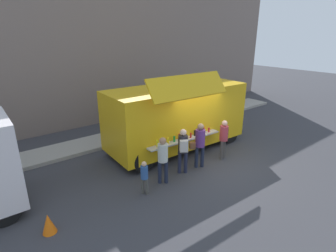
{
  "coord_description": "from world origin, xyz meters",
  "views": [
    {
      "loc": [
        -7.3,
        -6.61,
        4.92
      ],
      "look_at": [
        -0.94,
        1.46,
        1.3
      ],
      "focal_mm": 28.63,
      "sensor_mm": 36.0,
      "label": 1
    }
  ],
  "objects_px": {
    "child_near_queue": "(144,175)",
    "traffic_cone_orange": "(49,224)",
    "food_truck_main": "(177,115)",
    "customer_extra_browsing": "(224,136)",
    "customer_mid_with_backpack": "(183,147)",
    "customer_rear_waiting": "(163,156)",
    "trash_bin": "(208,110)",
    "customer_front_ordering": "(200,142)"
  },
  "relations": [
    {
      "from": "customer_rear_waiting",
      "to": "child_near_queue",
      "type": "height_order",
      "value": "customer_rear_waiting"
    },
    {
      "from": "trash_bin",
      "to": "customer_front_ordering",
      "type": "height_order",
      "value": "customer_front_ordering"
    },
    {
      "from": "trash_bin",
      "to": "customer_front_ordering",
      "type": "bearing_deg",
      "value": -139.41
    },
    {
      "from": "food_truck_main",
      "to": "child_near_queue",
      "type": "height_order",
      "value": "food_truck_main"
    },
    {
      "from": "customer_rear_waiting",
      "to": "customer_extra_browsing",
      "type": "distance_m",
      "value": 3.06
    },
    {
      "from": "customer_front_ordering",
      "to": "customer_mid_with_backpack",
      "type": "bearing_deg",
      "value": 117.27
    },
    {
      "from": "customer_mid_with_backpack",
      "to": "traffic_cone_orange",
      "type": "bearing_deg",
      "value": 127.13
    },
    {
      "from": "traffic_cone_orange",
      "to": "customer_mid_with_backpack",
      "type": "distance_m",
      "value": 4.81
    },
    {
      "from": "trash_bin",
      "to": "traffic_cone_orange",
      "type": "bearing_deg",
      "value": -157.11
    },
    {
      "from": "customer_mid_with_backpack",
      "to": "customer_extra_browsing",
      "type": "relative_size",
      "value": 1.04
    },
    {
      "from": "food_truck_main",
      "to": "customer_rear_waiting",
      "type": "bearing_deg",
      "value": -136.93
    },
    {
      "from": "customer_rear_waiting",
      "to": "child_near_queue",
      "type": "relative_size",
      "value": 1.45
    },
    {
      "from": "customer_front_ordering",
      "to": "child_near_queue",
      "type": "bearing_deg",
      "value": 123.93
    },
    {
      "from": "customer_front_ordering",
      "to": "customer_mid_with_backpack",
      "type": "relative_size",
      "value": 1.03
    },
    {
      "from": "customer_front_ordering",
      "to": "customer_extra_browsing",
      "type": "distance_m",
      "value": 1.29
    },
    {
      "from": "customer_front_ordering",
      "to": "customer_extra_browsing",
      "type": "bearing_deg",
      "value": -64.34
    },
    {
      "from": "traffic_cone_orange",
      "to": "customer_mid_with_backpack",
      "type": "bearing_deg",
      "value": 2.43
    },
    {
      "from": "customer_extra_browsing",
      "to": "customer_rear_waiting",
      "type": "bearing_deg",
      "value": 72.74
    },
    {
      "from": "child_near_queue",
      "to": "traffic_cone_orange",
      "type": "bearing_deg",
      "value": 143.81
    },
    {
      "from": "customer_extra_browsing",
      "to": "customer_mid_with_backpack",
      "type": "bearing_deg",
      "value": 70.56
    },
    {
      "from": "traffic_cone_orange",
      "to": "customer_extra_browsing",
      "type": "relative_size",
      "value": 0.34
    },
    {
      "from": "customer_rear_waiting",
      "to": "trash_bin",
      "type": "bearing_deg",
      "value": -22.25
    },
    {
      "from": "traffic_cone_orange",
      "to": "child_near_queue",
      "type": "bearing_deg",
      "value": -1.29
    },
    {
      "from": "food_truck_main",
      "to": "customer_extra_browsing",
      "type": "xyz_separation_m",
      "value": [
        0.76,
        -2.0,
        -0.53
      ]
    },
    {
      "from": "food_truck_main",
      "to": "trash_bin",
      "type": "distance_m",
      "value": 5.12
    },
    {
      "from": "customer_mid_with_backpack",
      "to": "child_near_queue",
      "type": "relative_size",
      "value": 1.48
    },
    {
      "from": "trash_bin",
      "to": "customer_mid_with_backpack",
      "type": "bearing_deg",
      "value": -143.71
    },
    {
      "from": "food_truck_main",
      "to": "customer_rear_waiting",
      "type": "height_order",
      "value": "food_truck_main"
    },
    {
      "from": "trash_bin",
      "to": "customer_rear_waiting",
      "type": "height_order",
      "value": "customer_rear_waiting"
    },
    {
      "from": "customer_mid_with_backpack",
      "to": "trash_bin",
      "type": "bearing_deg",
      "value": -19.01
    },
    {
      "from": "trash_bin",
      "to": "customer_front_ordering",
      "type": "relative_size",
      "value": 0.5
    },
    {
      "from": "trash_bin",
      "to": "food_truck_main",
      "type": "bearing_deg",
      "value": -152.41
    },
    {
      "from": "child_near_queue",
      "to": "food_truck_main",
      "type": "bearing_deg",
      "value": -0.28
    },
    {
      "from": "food_truck_main",
      "to": "customer_mid_with_backpack",
      "type": "height_order",
      "value": "food_truck_main"
    },
    {
      "from": "food_truck_main",
      "to": "child_near_queue",
      "type": "xyz_separation_m",
      "value": [
        -3.17,
        -2.19,
        -0.82
      ]
    },
    {
      "from": "food_truck_main",
      "to": "traffic_cone_orange",
      "type": "bearing_deg",
      "value": -158.7
    },
    {
      "from": "traffic_cone_orange",
      "to": "trash_bin",
      "type": "height_order",
      "value": "trash_bin"
    },
    {
      "from": "traffic_cone_orange",
      "to": "customer_front_ordering",
      "type": "bearing_deg",
      "value": 1.89
    },
    {
      "from": "food_truck_main",
      "to": "traffic_cone_orange",
      "type": "distance_m",
      "value": 6.56
    },
    {
      "from": "traffic_cone_orange",
      "to": "customer_rear_waiting",
      "type": "xyz_separation_m",
      "value": [
        3.78,
        0.12,
        0.73
      ]
    },
    {
      "from": "customer_mid_with_backpack",
      "to": "food_truck_main",
      "type": "bearing_deg",
      "value": -0.1
    },
    {
      "from": "food_truck_main",
      "to": "customer_front_ordering",
      "type": "relative_size",
      "value": 3.5
    }
  ]
}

